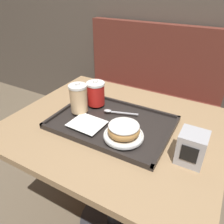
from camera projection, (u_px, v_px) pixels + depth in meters
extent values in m
plane|color=brown|center=(114.00, 222.00, 1.35)|extent=(12.00, 12.00, 0.00)
cube|color=brown|center=(142.00, 119.00, 1.93)|extent=(1.15, 0.44, 0.45)
cube|color=brown|center=(155.00, 58.00, 1.80)|extent=(1.15, 0.08, 0.55)
cube|color=tan|center=(115.00, 126.00, 0.97)|extent=(0.92, 0.76, 0.03)
cylinder|color=#333338|center=(114.00, 183.00, 1.16)|extent=(0.08, 0.08, 0.71)
cylinder|color=#333338|center=(114.00, 221.00, 1.34)|extent=(0.42, 0.42, 0.02)
cube|color=#282321|center=(112.00, 123.00, 0.95)|extent=(0.51, 0.35, 0.01)
cube|color=#282321|center=(90.00, 143.00, 0.82)|extent=(0.51, 0.01, 0.01)
cube|color=#282321|center=(129.00, 104.00, 1.07)|extent=(0.51, 0.01, 0.01)
cube|color=#282321|center=(67.00, 107.00, 1.05)|extent=(0.01, 0.35, 0.01)
cube|color=#282321|center=(168.00, 138.00, 0.84)|extent=(0.01, 0.35, 0.01)
cube|color=white|center=(87.00, 123.00, 0.92)|extent=(0.15, 0.13, 0.00)
cylinder|color=#E0B784|center=(79.00, 99.00, 0.98)|extent=(0.08, 0.08, 0.12)
cylinder|color=white|center=(77.00, 86.00, 0.94)|extent=(0.08, 0.08, 0.01)
cylinder|color=white|center=(77.00, 84.00, 0.94)|extent=(0.02, 0.02, 0.01)
cylinder|color=red|center=(96.00, 94.00, 1.04)|extent=(0.08, 0.08, 0.10)
cylinder|color=white|center=(95.00, 84.00, 1.01)|extent=(0.09, 0.09, 0.01)
cylinder|color=white|center=(95.00, 81.00, 1.01)|extent=(0.02, 0.02, 0.01)
cylinder|color=white|center=(124.00, 136.00, 0.84)|extent=(0.16, 0.16, 0.01)
torus|color=white|center=(124.00, 135.00, 0.84)|extent=(0.16, 0.16, 0.01)
torus|color=tan|center=(124.00, 130.00, 0.83)|extent=(0.12, 0.12, 0.04)
cylinder|color=white|center=(124.00, 126.00, 0.82)|extent=(0.12, 0.12, 0.00)
ellipsoid|color=silver|center=(108.00, 111.00, 1.00)|extent=(0.04, 0.03, 0.01)
cube|color=silver|center=(125.00, 113.00, 0.99)|extent=(0.12, 0.05, 0.00)
cube|color=#B7B7BC|center=(192.00, 147.00, 0.74)|extent=(0.09, 0.09, 0.12)
cube|color=black|center=(189.00, 154.00, 0.70)|extent=(0.05, 0.00, 0.06)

